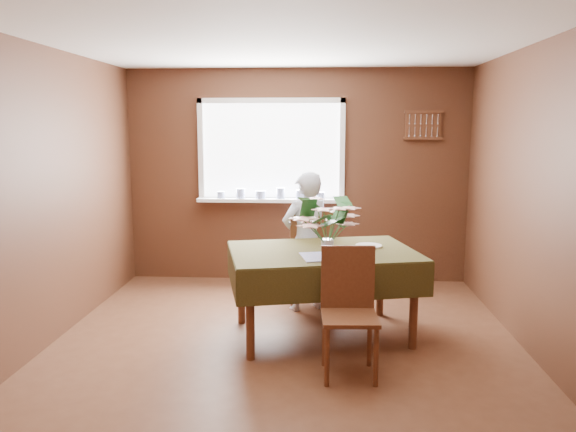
# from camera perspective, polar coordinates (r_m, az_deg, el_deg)

# --- Properties ---
(floor) EXTENTS (4.50, 4.50, 0.00)m
(floor) POSITION_cam_1_polar(r_m,az_deg,el_deg) (4.74, -0.41, -13.72)
(floor) COLOR #4F2C1B
(floor) RESTS_ON ground
(ceiling) EXTENTS (4.50, 4.50, 0.00)m
(ceiling) POSITION_cam_1_polar(r_m,az_deg,el_deg) (4.41, -0.45, 17.73)
(ceiling) COLOR white
(ceiling) RESTS_ON wall_back
(wall_back) EXTENTS (4.00, 0.00, 4.00)m
(wall_back) POSITION_cam_1_polar(r_m,az_deg,el_deg) (6.64, 0.89, 4.04)
(wall_back) COLOR brown
(wall_back) RESTS_ON floor
(wall_front) EXTENTS (4.00, 0.00, 4.00)m
(wall_front) POSITION_cam_1_polar(r_m,az_deg,el_deg) (2.21, -4.44, -6.44)
(wall_front) COLOR brown
(wall_front) RESTS_ON floor
(wall_left) EXTENTS (0.00, 4.50, 4.50)m
(wall_left) POSITION_cam_1_polar(r_m,az_deg,el_deg) (4.96, -24.17, 1.49)
(wall_left) COLOR brown
(wall_left) RESTS_ON floor
(wall_right) EXTENTS (0.00, 4.50, 4.50)m
(wall_right) POSITION_cam_1_polar(r_m,az_deg,el_deg) (4.71, 24.62, 1.10)
(wall_right) COLOR brown
(wall_right) RESTS_ON floor
(window_assembly) EXTENTS (1.72, 0.20, 1.22)m
(window_assembly) POSITION_cam_1_polar(r_m,az_deg,el_deg) (6.60, -1.74, 4.88)
(window_assembly) COLOR white
(window_assembly) RESTS_ON wall_back
(spoon_rack) EXTENTS (0.44, 0.05, 0.33)m
(spoon_rack) POSITION_cam_1_polar(r_m,az_deg,el_deg) (6.67, 13.59, 8.97)
(spoon_rack) COLOR brown
(spoon_rack) RESTS_ON wall_back
(dining_table) EXTENTS (1.79, 1.41, 0.78)m
(dining_table) POSITION_cam_1_polar(r_m,az_deg,el_deg) (4.92, 3.54, -4.55)
(dining_table) COLOR brown
(dining_table) RESTS_ON floor
(chair_far) EXTENTS (0.53, 0.53, 1.01)m
(chair_far) POSITION_cam_1_polar(r_m,az_deg,el_deg) (5.76, 2.11, -3.84)
(chair_far) COLOR brown
(chair_far) RESTS_ON floor
(chair_near) EXTENTS (0.43, 0.43, 0.95)m
(chair_near) POSITION_cam_1_polar(r_m,az_deg,el_deg) (4.26, 6.18, -8.99)
(chair_near) COLOR brown
(chair_near) RESTS_ON floor
(seated_woman) EXTENTS (0.61, 0.52, 1.40)m
(seated_woman) POSITION_cam_1_polar(r_m,az_deg,el_deg) (5.61, 1.87, -2.59)
(seated_woman) COLOR white
(seated_woman) RESTS_ON floor
(flower_bouquet) EXTENTS (0.53, 0.53, 0.46)m
(flower_bouquet) POSITION_cam_1_polar(r_m,az_deg,el_deg) (4.67, 4.07, -0.39)
(flower_bouquet) COLOR white
(flower_bouquet) RESTS_ON dining_table
(side_plate) EXTENTS (0.28, 0.28, 0.01)m
(side_plate) POSITION_cam_1_polar(r_m,az_deg,el_deg) (5.08, 8.18, -3.01)
(side_plate) COLOR white
(side_plate) RESTS_ON dining_table
(table_knife) EXTENTS (0.03, 0.20, 0.00)m
(table_knife) POSITION_cam_1_polar(r_m,az_deg,el_deg) (4.76, 6.08, -3.76)
(table_knife) COLOR silver
(table_knife) RESTS_ON dining_table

